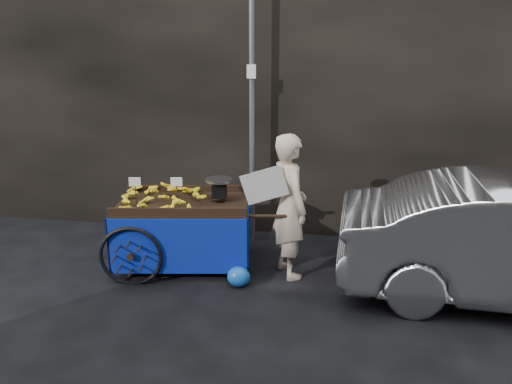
# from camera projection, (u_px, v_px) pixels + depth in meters

# --- Properties ---
(ground) EXTENTS (80.00, 80.00, 0.00)m
(ground) POSITION_uv_depth(u_px,v_px,m) (211.00, 277.00, 6.15)
(ground) COLOR black
(ground) RESTS_ON ground
(building_wall) EXTENTS (13.50, 2.00, 5.00)m
(building_wall) POSITION_uv_depth(u_px,v_px,m) (271.00, 60.00, 7.82)
(building_wall) COLOR black
(building_wall) RESTS_ON ground
(street_pole) EXTENTS (0.12, 0.10, 4.00)m
(street_pole) POSITION_uv_depth(u_px,v_px,m) (252.00, 101.00, 6.75)
(street_pole) COLOR slate
(street_pole) RESTS_ON ground
(banana_cart) EXTENTS (2.38, 1.35, 1.23)m
(banana_cart) POSITION_uv_depth(u_px,v_px,m) (179.00, 209.00, 6.28)
(banana_cart) COLOR black
(banana_cart) RESTS_ON ground
(vendor) EXTENTS (0.91, 0.77, 1.77)m
(vendor) POSITION_uv_depth(u_px,v_px,m) (289.00, 206.00, 5.99)
(vendor) COLOR beige
(vendor) RESTS_ON ground
(plastic_bag) EXTENTS (0.28, 0.22, 0.25)m
(plastic_bag) POSITION_uv_depth(u_px,v_px,m) (239.00, 277.00, 5.88)
(plastic_bag) COLOR #1751AE
(plastic_bag) RESTS_ON ground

